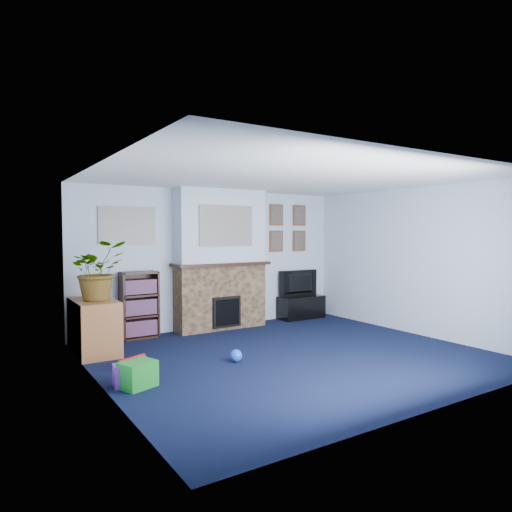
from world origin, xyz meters
TOP-DOWN VIEW (x-y plane):
  - floor at (0.00, 0.00)m, footprint 5.00×4.50m
  - ceiling at (0.00, 0.00)m, footprint 5.00×4.50m
  - wall_back at (0.00, 2.25)m, footprint 5.00×0.04m
  - wall_front at (0.00, -2.25)m, footprint 5.00×0.04m
  - wall_left at (-2.50, 0.00)m, footprint 0.04×4.50m
  - wall_right at (2.50, 0.00)m, footprint 0.04×4.50m
  - chimney_breast at (0.00, 2.05)m, footprint 1.72×0.50m
  - collage_main at (0.00, 1.84)m, footprint 1.00×0.03m
  - collage_left at (-1.55, 2.23)m, footprint 0.90×0.03m
  - portrait_tl at (1.30, 2.23)m, footprint 0.30×0.03m
  - portrait_tr at (1.85, 2.23)m, footprint 0.30×0.03m
  - portrait_bl at (1.30, 2.23)m, footprint 0.30×0.03m
  - portrait_br at (1.85, 2.23)m, footprint 0.30×0.03m
  - tv_stand at (1.75, 2.03)m, footprint 0.91×0.38m
  - television at (1.75, 2.05)m, footprint 0.87×0.16m
  - bookshelf at (-1.42, 2.11)m, footprint 0.58×0.28m
  - sideboard at (-2.24, 1.54)m, footprint 0.53×0.96m
  - potted_plant at (-2.19, 1.49)m, footprint 0.81×0.73m
  - mantel_clock at (-0.01, 2.00)m, footprint 0.10×0.06m
  - mantel_candle at (0.25, 2.00)m, footprint 0.05×0.05m
  - mantel_teddy at (-0.61, 2.00)m, footprint 0.14×0.14m
  - mantel_can at (0.69, 2.00)m, footprint 0.06×0.06m
  - green_crate at (-2.17, -0.14)m, footprint 0.43×0.39m
  - toy_ball at (-0.80, 0.13)m, footprint 0.16×0.16m
  - toy_block at (-2.30, -0.03)m, footprint 0.22×0.22m
  - toy_tube at (-2.01, 0.56)m, footprint 0.34×0.15m

SIDE VIEW (x-z plane):
  - floor at x=0.00m, z-range -0.01..0.01m
  - toy_tube at x=-2.01m, z-range -0.03..0.17m
  - toy_ball at x=-0.80m, z-range 0.01..0.17m
  - toy_block at x=-2.30m, z-range -0.01..0.23m
  - green_crate at x=-2.17m, z-range 0.00..0.28m
  - tv_stand at x=1.75m, z-range 0.01..0.44m
  - sideboard at x=-2.24m, z-range -0.02..0.72m
  - bookshelf at x=-1.42m, z-range -0.02..1.03m
  - television at x=1.75m, z-range 0.43..0.93m
  - potted_plant at x=-2.19m, z-range 0.74..1.56m
  - chimney_breast at x=0.00m, z-range -0.02..2.38m
  - wall_back at x=0.00m, z-range 0.00..2.40m
  - wall_front at x=0.00m, z-range 0.00..2.40m
  - wall_left at x=-2.50m, z-range 0.00..2.40m
  - wall_right at x=2.50m, z-range 0.00..2.40m
  - mantel_can at x=0.69m, z-range 1.15..1.27m
  - mantel_teddy at x=-0.61m, z-range 1.14..1.29m
  - mantel_clock at x=-0.01m, z-range 1.15..1.29m
  - mantel_candle at x=0.25m, z-range 1.15..1.31m
  - portrait_bl at x=1.30m, z-range 1.30..1.70m
  - portrait_br at x=1.85m, z-range 1.30..1.70m
  - collage_left at x=-1.55m, z-range 1.49..2.07m
  - collage_main at x=0.00m, z-range 1.44..2.12m
  - portrait_tl at x=1.30m, z-range 1.80..2.20m
  - portrait_tr at x=1.85m, z-range 1.80..2.20m
  - ceiling at x=0.00m, z-range 2.40..2.40m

